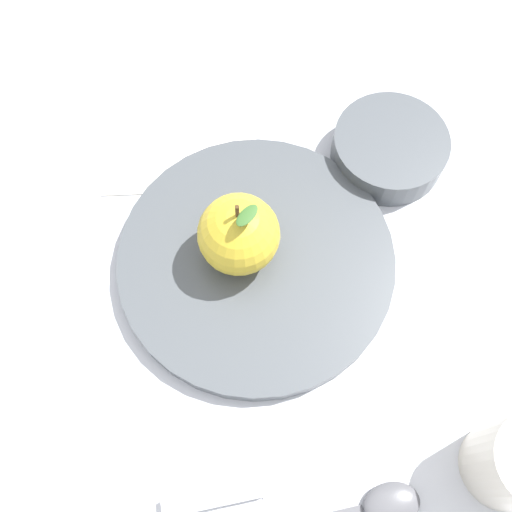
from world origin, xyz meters
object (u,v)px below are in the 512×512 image
at_px(dinner_plate, 256,260).
at_px(side_bowl, 390,147).
at_px(knife, 267,487).
at_px(linen_napkin, 179,145).
at_px(apple, 239,234).
at_px(spoon, 366,510).

xyz_separation_m(dinner_plate, side_bowl, (0.04, 0.18, 0.01)).
xyz_separation_m(knife, linen_napkin, (-0.27, 0.23, -0.00)).
relative_size(dinner_plate, apple, 2.93).
relative_size(apple, knife, 0.54).
bearing_deg(spoon, side_bowl, 117.02).
height_order(apple, side_bowl, apple).
bearing_deg(apple, knife, -48.49).
bearing_deg(dinner_plate, apple, -165.36).
distance_m(spoon, linen_napkin, 0.40).
xyz_separation_m(apple, linen_napkin, (-0.13, 0.07, -0.05)).
relative_size(side_bowl, knife, 0.70).
bearing_deg(knife, linen_napkin, 139.81).
bearing_deg(dinner_plate, side_bowl, 76.28).
bearing_deg(side_bowl, linen_napkin, -148.98).
height_order(apple, knife, apple).
distance_m(dinner_plate, apple, 0.05).
xyz_separation_m(side_bowl, spoon, (0.16, -0.31, -0.02)).
distance_m(knife, linen_napkin, 0.35).
distance_m(side_bowl, spoon, 0.35).
distance_m(apple, spoon, 0.26).
xyz_separation_m(apple, knife, (0.14, -0.16, -0.05)).
height_order(spoon, linen_napkin, spoon).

